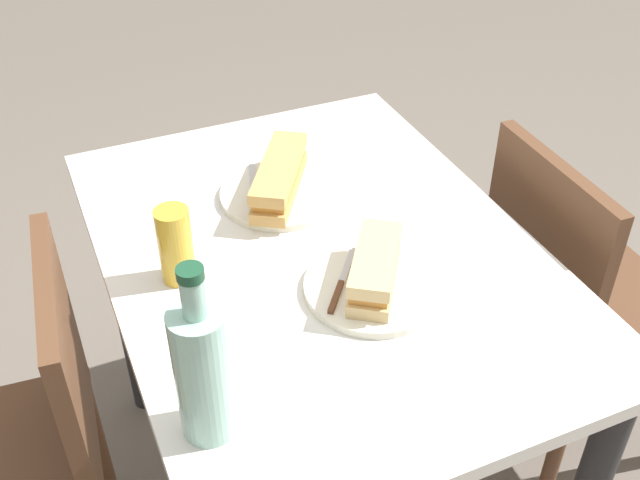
{
  "coord_description": "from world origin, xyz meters",
  "views": [
    {
      "loc": [
        -1.02,
        0.45,
        1.64
      ],
      "look_at": [
        0.0,
        0.0,
        0.79
      ],
      "focal_mm": 42.83,
      "sensor_mm": 36.0,
      "label": 1
    }
  ],
  "objects_px": {
    "beer_glass": "(176,245)",
    "plate_near": "(280,194)",
    "baguette_sandwich_near": "(280,177)",
    "chair_far": "(30,446)",
    "plate_far": "(374,287)",
    "chair_near": "(568,296)",
    "water_bottle": "(203,370)",
    "baguette_sandwich_far": "(375,269)",
    "knife_near": "(254,191)",
    "knife_far": "(341,283)",
    "dining_table": "(320,302)"
  },
  "relations": [
    {
      "from": "baguette_sandwich_near",
      "to": "baguette_sandwich_far",
      "type": "bearing_deg",
      "value": -172.35
    },
    {
      "from": "baguette_sandwich_far",
      "to": "water_bottle",
      "type": "distance_m",
      "value": 0.39
    },
    {
      "from": "knife_near",
      "to": "beer_glass",
      "type": "height_order",
      "value": "beer_glass"
    },
    {
      "from": "chair_far",
      "to": "plate_far",
      "type": "relative_size",
      "value": 3.56
    },
    {
      "from": "chair_far",
      "to": "plate_far",
      "type": "distance_m",
      "value": 0.69
    },
    {
      "from": "dining_table",
      "to": "knife_near",
      "type": "height_order",
      "value": "knife_near"
    },
    {
      "from": "baguette_sandwich_near",
      "to": "beer_glass",
      "type": "xyz_separation_m",
      "value": [
        -0.16,
        0.25,
        0.02
      ]
    },
    {
      "from": "chair_near",
      "to": "plate_far",
      "type": "xyz_separation_m",
      "value": [
        -0.08,
        0.54,
        0.28
      ]
    },
    {
      "from": "baguette_sandwich_near",
      "to": "knife_near",
      "type": "height_order",
      "value": "baguette_sandwich_near"
    },
    {
      "from": "chair_near",
      "to": "water_bottle",
      "type": "bearing_deg",
      "value": 105.79
    },
    {
      "from": "beer_glass",
      "to": "plate_near",
      "type": "bearing_deg",
      "value": -57.05
    },
    {
      "from": "knife_near",
      "to": "plate_far",
      "type": "relative_size",
      "value": 0.72
    },
    {
      "from": "dining_table",
      "to": "baguette_sandwich_far",
      "type": "xyz_separation_m",
      "value": [
        -0.15,
        -0.04,
        0.18
      ]
    },
    {
      "from": "chair_near",
      "to": "plate_near",
      "type": "distance_m",
      "value": 0.7
    },
    {
      "from": "knife_near",
      "to": "water_bottle",
      "type": "xyz_separation_m",
      "value": [
        -0.52,
        0.25,
        0.1
      ]
    },
    {
      "from": "dining_table",
      "to": "water_bottle",
      "type": "height_order",
      "value": "water_bottle"
    },
    {
      "from": "chair_near",
      "to": "plate_near",
      "type": "height_order",
      "value": "chair_near"
    },
    {
      "from": "baguette_sandwich_near",
      "to": "plate_far",
      "type": "distance_m",
      "value": 0.34
    },
    {
      "from": "plate_far",
      "to": "knife_far",
      "type": "relative_size",
      "value": 1.64
    },
    {
      "from": "chair_far",
      "to": "knife_far",
      "type": "bearing_deg",
      "value": -101.6
    },
    {
      "from": "beer_glass",
      "to": "chair_near",
      "type": "bearing_deg",
      "value": -95.96
    },
    {
      "from": "plate_far",
      "to": "beer_glass",
      "type": "distance_m",
      "value": 0.35
    },
    {
      "from": "chair_near",
      "to": "knife_far",
      "type": "xyz_separation_m",
      "value": [
        -0.06,
        0.59,
        0.29
      ]
    },
    {
      "from": "chair_far",
      "to": "beer_glass",
      "type": "xyz_separation_m",
      "value": [
        0.03,
        -0.32,
        0.34
      ]
    },
    {
      "from": "knife_near",
      "to": "baguette_sandwich_far",
      "type": "bearing_deg",
      "value": -164.97
    },
    {
      "from": "chair_near",
      "to": "knife_far",
      "type": "distance_m",
      "value": 0.66
    },
    {
      "from": "plate_near",
      "to": "knife_far",
      "type": "bearing_deg",
      "value": 178.58
    },
    {
      "from": "water_bottle",
      "to": "knife_near",
      "type": "bearing_deg",
      "value": -25.77
    },
    {
      "from": "knife_far",
      "to": "beer_glass",
      "type": "relative_size",
      "value": 1.03
    },
    {
      "from": "chair_far",
      "to": "baguette_sandwich_near",
      "type": "bearing_deg",
      "value": -71.28
    },
    {
      "from": "baguette_sandwich_far",
      "to": "water_bottle",
      "type": "xyz_separation_m",
      "value": [
        -0.17,
        0.35,
        0.07
      ]
    },
    {
      "from": "knife_near",
      "to": "water_bottle",
      "type": "relative_size",
      "value": 0.6
    },
    {
      "from": "knife_far",
      "to": "beer_glass",
      "type": "height_order",
      "value": "beer_glass"
    },
    {
      "from": "baguette_sandwich_near",
      "to": "baguette_sandwich_far",
      "type": "distance_m",
      "value": 0.34
    },
    {
      "from": "baguette_sandwich_near",
      "to": "knife_near",
      "type": "bearing_deg",
      "value": 69.49
    },
    {
      "from": "chair_far",
      "to": "water_bottle",
      "type": "bearing_deg",
      "value": -138.55
    },
    {
      "from": "baguette_sandwich_near",
      "to": "plate_near",
      "type": "bearing_deg",
      "value": 90.0
    },
    {
      "from": "baguette_sandwich_far",
      "to": "water_bottle",
      "type": "relative_size",
      "value": 0.68
    },
    {
      "from": "dining_table",
      "to": "beer_glass",
      "type": "bearing_deg",
      "value": 84.95
    },
    {
      "from": "chair_far",
      "to": "baguette_sandwich_near",
      "type": "xyz_separation_m",
      "value": [
        0.19,
        -0.57,
        0.32
      ]
    },
    {
      "from": "dining_table",
      "to": "water_bottle",
      "type": "relative_size",
      "value": 3.62
    },
    {
      "from": "baguette_sandwich_near",
      "to": "knife_near",
      "type": "relative_size",
      "value": 1.41
    },
    {
      "from": "plate_near",
      "to": "knife_near",
      "type": "xyz_separation_m",
      "value": [
        0.02,
        0.05,
        0.01
      ]
    },
    {
      "from": "dining_table",
      "to": "chair_near",
      "type": "bearing_deg",
      "value": -96.36
    },
    {
      "from": "dining_table",
      "to": "baguette_sandwich_far",
      "type": "bearing_deg",
      "value": -165.21
    },
    {
      "from": "plate_far",
      "to": "baguette_sandwich_far",
      "type": "distance_m",
      "value": 0.04
    },
    {
      "from": "plate_far",
      "to": "baguette_sandwich_near",
      "type": "bearing_deg",
      "value": 7.65
    },
    {
      "from": "chair_far",
      "to": "baguette_sandwich_near",
      "type": "height_order",
      "value": "chair_far"
    },
    {
      "from": "plate_near",
      "to": "chair_far",
      "type": "bearing_deg",
      "value": 108.72
    },
    {
      "from": "dining_table",
      "to": "knife_far",
      "type": "distance_m",
      "value": 0.2
    }
  ]
}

